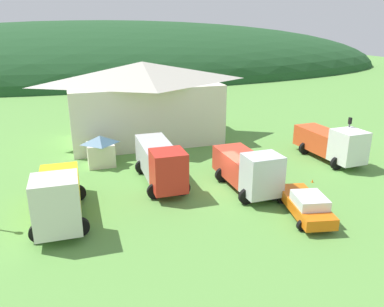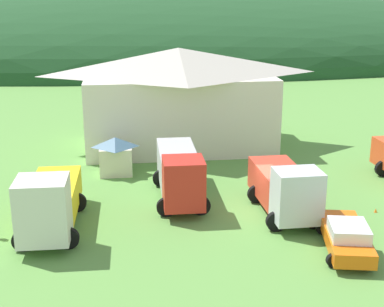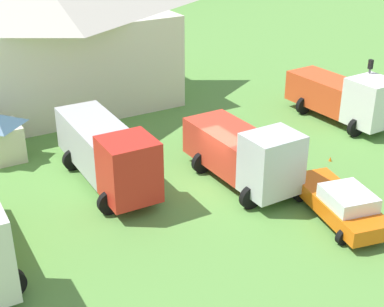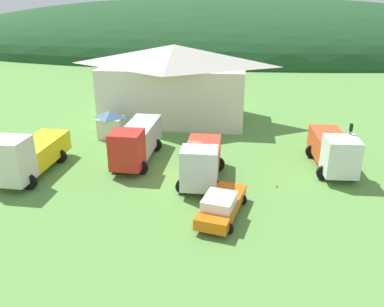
{
  "view_description": "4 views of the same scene",
  "coord_description": "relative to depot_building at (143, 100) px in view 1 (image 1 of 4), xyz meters",
  "views": [
    {
      "loc": [
        -10.38,
        -23.87,
        11.6
      ],
      "look_at": [
        -2.08,
        1.26,
        2.56
      ],
      "focal_mm": 35.8,
      "sensor_mm": 36.0,
      "label": 1
    },
    {
      "loc": [
        -7.47,
        -29.1,
        12.54
      ],
      "look_at": [
        -3.22,
        4.02,
        2.44
      ],
      "focal_mm": 51.54,
      "sensor_mm": 36.0,
      "label": 2
    },
    {
      "loc": [
        -12.82,
        -20.24,
        13.14
      ],
      "look_at": [
        -0.61,
        0.63,
        1.56
      ],
      "focal_mm": 52.2,
      "sensor_mm": 36.0,
      "label": 3
    },
    {
      "loc": [
        4.09,
        -26.97,
        12.82
      ],
      "look_at": [
        0.63,
        0.43,
        1.71
      ],
      "focal_mm": 37.21,
      "sensor_mm": 36.0,
      "label": 4
    }
  ],
  "objects": [
    {
      "name": "depot_building",
      "position": [
        0.0,
        0.0,
        0.0
      ],
      "size": [
        15.85,
        9.25,
        8.0
      ],
      "color": "silver",
      "rests_on": "ground"
    },
    {
      "name": "service_pickup_orange",
      "position": [
        6.16,
        -19.91,
        -3.3
      ],
      "size": [
        3.09,
        5.63,
        1.66
      ],
      "rotation": [
        0.0,
        0.0,
        -1.78
      ],
      "color": "orange",
      "rests_on": "ground"
    },
    {
      "name": "play_shed_cream",
      "position": [
        -5.11,
        -6.44,
        -2.77
      ],
      "size": [
        2.4,
        2.24,
        2.63
      ],
      "color": "beige",
      "rests_on": "ground"
    },
    {
      "name": "traffic_cone_mid_row",
      "position": [
        9.87,
        -15.41,
        -4.12
      ],
      "size": [
        0.36,
        0.36,
        0.5
      ],
      "primitive_type": "cone",
      "color": "orange",
      "rests_on": "ground"
    },
    {
      "name": "tow_truck_silver",
      "position": [
        4.45,
        -15.14,
        -2.45
      ],
      "size": [
        3.32,
        6.79,
        3.36
      ],
      "rotation": [
        0.0,
        0.0,
        -1.55
      ],
      "color": "silver",
      "rests_on": "ground"
    },
    {
      "name": "traffic_cone_near_pickup",
      "position": [
        5.2,
        -10.7,
        -4.12
      ],
      "size": [
        0.36,
        0.36,
        0.55
      ],
      "primitive_type": "cone",
      "color": "orange",
      "rests_on": "ground"
    },
    {
      "name": "flatbed_truck_yellow",
      "position": [
        -8.5,
        -15.75,
        -2.39
      ],
      "size": [
        3.4,
        7.99,
        3.7
      ],
      "rotation": [
        0.0,
        0.0,
        -1.59
      ],
      "color": "silver",
      "rests_on": "ground"
    },
    {
      "name": "crane_truck_red",
      "position": [
        -1.22,
        -11.83,
        -2.37
      ],
      "size": [
        3.18,
        8.15,
        3.36
      ],
      "rotation": [
        0.0,
        0.0,
        -1.59
      ],
      "color": "red",
      "rests_on": "ground"
    },
    {
      "name": "traffic_light_east",
      "position": [
        15.09,
        -12.61,
        -1.62
      ],
      "size": [
        0.2,
        0.32,
        4.08
      ],
      "color": "#4C4C51",
      "rests_on": "ground"
    },
    {
      "name": "ground_plane",
      "position": [
        2.96,
        -14.35,
        -4.12
      ],
      "size": [
        200.0,
        200.0,
        0.0
      ],
      "primitive_type": "plane",
      "color": "#5B9342"
    },
    {
      "name": "forested_hill_backdrop",
      "position": [
        2.96,
        59.72,
        -4.12
      ],
      "size": [
        152.95,
        60.0,
        24.54
      ],
      "primitive_type": "ellipsoid",
      "color": "#1E4723",
      "rests_on": "ground"
    },
    {
      "name": "heavy_rig_white",
      "position": [
        14.3,
        -11.65,
        -2.46
      ],
      "size": [
        3.33,
        7.29,
        3.25
      ],
      "rotation": [
        0.0,
        0.0,
        -1.52
      ],
      "color": "white",
      "rests_on": "ground"
    }
  ]
}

